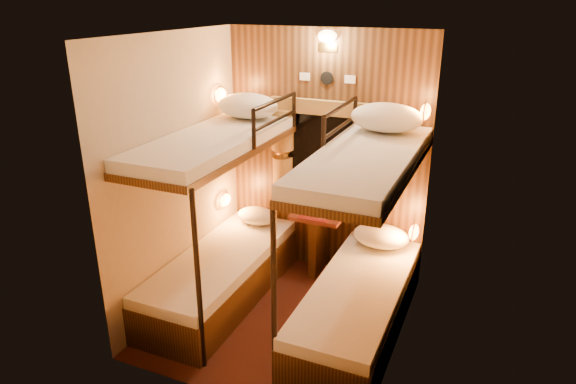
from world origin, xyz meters
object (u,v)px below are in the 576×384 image
at_px(bunk_left, 221,244).
at_px(bottle_right, 323,208).
at_px(bunk_right, 359,272).
at_px(table, 317,236).
at_px(bottle_left, 322,206).

relative_size(bunk_left, bottle_right, 8.26).
xyz_separation_m(bunk_left, bottle_right, (0.72, 0.73, 0.19)).
relative_size(bunk_right, table, 2.90).
relative_size(bottle_left, bottle_right, 1.01).
bearing_deg(bottle_right, table, 142.87).
height_order(bunk_right, table, bunk_right).
bearing_deg(bottle_left, bottle_right, -61.79).
distance_m(bottle_left, bottle_right, 0.05).
relative_size(table, bottle_right, 2.85).
relative_size(table, bottle_left, 2.83).
height_order(bunk_left, bunk_right, same).
relative_size(bunk_left, table, 2.90).
xyz_separation_m(bunk_left, bunk_right, (1.30, 0.00, 0.00)).
bearing_deg(table, bottle_right, -37.13).
bearing_deg(bottle_right, bottle_left, 118.21).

